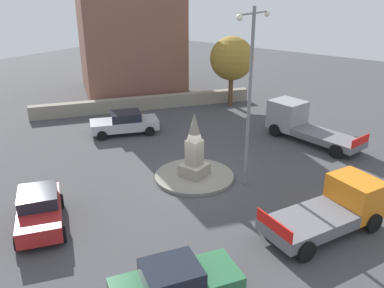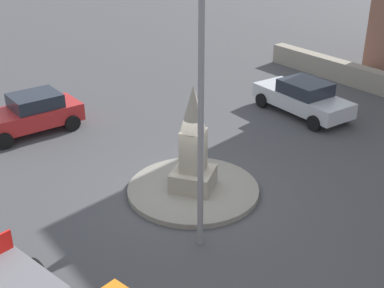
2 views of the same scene
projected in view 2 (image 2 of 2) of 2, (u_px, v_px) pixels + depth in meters
The scene contains 6 objects.
ground_plane at pixel (193, 192), 16.23m from camera, with size 80.00×80.00×0.00m, color #424244.
traffic_island at pixel (193, 189), 16.19m from camera, with size 4.18×4.18×0.17m, color gray.
monument at pixel (193, 147), 15.54m from camera, with size 1.25×1.25×3.41m.
streetlamp at pixel (201, 56), 11.57m from camera, with size 2.73×0.28×8.70m.
car_silver_parked_left at pixel (303, 97), 21.82m from camera, with size 4.60×4.13×1.51m.
car_red_parked_right at pixel (31, 113), 20.12m from camera, with size 3.66×4.21×1.54m.
Camera 2 is at (-4.17, 13.34, 8.39)m, focal length 47.65 mm.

